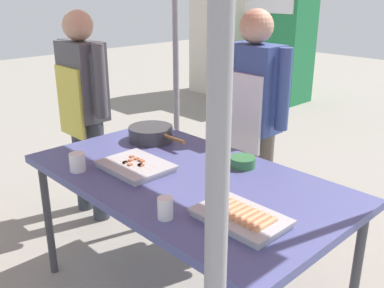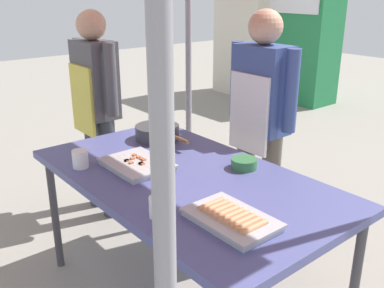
# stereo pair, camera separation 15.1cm
# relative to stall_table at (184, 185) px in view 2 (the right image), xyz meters

# --- Properties ---
(stall_table) EXTENTS (1.60, 0.90, 0.75)m
(stall_table) POSITION_rel_stall_table_xyz_m (0.00, 0.00, 0.00)
(stall_table) COLOR #4C518C
(stall_table) RESTS_ON ground
(tray_grilled_sausages) EXTENTS (0.36, 0.23, 0.05)m
(tray_grilled_sausages) POSITION_rel_stall_table_xyz_m (0.48, -0.15, 0.07)
(tray_grilled_sausages) COLOR #ADADB2
(tray_grilled_sausages) RESTS_ON stall_table
(tray_meat_skewers) EXTENTS (0.35, 0.27, 0.04)m
(tray_meat_skewers) POSITION_rel_stall_table_xyz_m (-0.23, -0.13, 0.07)
(tray_meat_skewers) COLOR #ADADB2
(tray_meat_skewers) RESTS_ON stall_table
(cooking_wok) EXTENTS (0.42, 0.26, 0.08)m
(cooking_wok) POSITION_rel_stall_table_xyz_m (-0.52, 0.21, 0.10)
(cooking_wok) COLOR #38383A
(cooking_wok) RESTS_ON stall_table
(condiment_bowl) EXTENTS (0.13, 0.13, 0.05)m
(condiment_bowl) POSITION_rel_stall_table_xyz_m (0.12, 0.29, 0.08)
(condiment_bowl) COLOR #33723F
(condiment_bowl) RESTS_ON stall_table
(drink_cup_near_edge) EXTENTS (0.06, 0.06, 0.09)m
(drink_cup_near_edge) POSITION_rel_stall_table_xyz_m (0.25, -0.34, 0.10)
(drink_cup_near_edge) COLOR white
(drink_cup_near_edge) RESTS_ON stall_table
(drink_cup_by_wok) EXTENTS (0.08, 0.08, 0.09)m
(drink_cup_by_wok) POSITION_rel_stall_table_xyz_m (-0.41, -0.35, 0.10)
(drink_cup_by_wok) COLOR white
(drink_cup_by_wok) RESTS_ON stall_table
(vendor_woman) EXTENTS (0.52, 0.22, 1.50)m
(vendor_woman) POSITION_rel_stall_table_xyz_m (-0.21, 0.78, 0.18)
(vendor_woman) COLOR #595147
(vendor_woman) RESTS_ON ground
(customer_nearby) EXTENTS (0.52, 0.22, 1.48)m
(customer_nearby) POSITION_rel_stall_table_xyz_m (-1.21, 0.17, 0.17)
(customer_nearby) COLOR #333842
(customer_nearby) RESTS_ON ground
(neighbor_stall_left) EXTENTS (1.05, 0.59, 1.81)m
(neighbor_stall_left) POSITION_rel_stall_table_xyz_m (-2.44, 4.09, 0.21)
(neighbor_stall_left) COLOR #237F47
(neighbor_stall_left) RESTS_ON ground
(neighbor_stall_right) EXTENTS (0.92, 0.62, 2.07)m
(neighbor_stall_right) POSITION_rel_stall_table_xyz_m (-3.24, 3.84, 0.34)
(neighbor_stall_right) COLOR beige
(neighbor_stall_right) RESTS_ON ground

